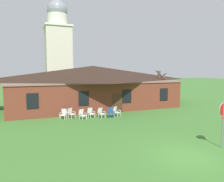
{
  "coord_description": "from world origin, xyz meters",
  "views": [
    {
      "loc": [
        -7.76,
        -8.69,
        4.65
      ],
      "look_at": [
        -1.16,
        7.88,
        2.91
      ],
      "focal_mm": 33.56,
      "sensor_mm": 36.0,
      "label": 1
    }
  ],
  "objects_px": {
    "stop_sign": "(223,116)",
    "lawn_chair_near_door": "(71,113)",
    "lawn_chair_right_end": "(101,113)",
    "lawn_chair_left_end": "(82,114)",
    "lawn_chair_under_eave": "(116,111)",
    "lawn_chair_far_side": "(111,112)",
    "lawn_chair_by_porch": "(64,114)",
    "lawn_chair_middle": "(91,113)"
  },
  "relations": [
    {
      "from": "lawn_chair_left_end",
      "to": "lawn_chair_far_side",
      "type": "relative_size",
      "value": 1.0
    },
    {
      "from": "lawn_chair_far_side",
      "to": "lawn_chair_under_eave",
      "type": "height_order",
      "value": "same"
    },
    {
      "from": "lawn_chair_right_end",
      "to": "lawn_chair_under_eave",
      "type": "distance_m",
      "value": 1.69
    },
    {
      "from": "lawn_chair_far_side",
      "to": "lawn_chair_under_eave",
      "type": "distance_m",
      "value": 0.84
    },
    {
      "from": "lawn_chair_by_porch",
      "to": "lawn_chair_far_side",
      "type": "xyz_separation_m",
      "value": [
        4.48,
        -1.1,
        0.0
      ]
    },
    {
      "from": "lawn_chair_near_door",
      "to": "lawn_chair_left_end",
      "type": "distance_m",
      "value": 1.34
    },
    {
      "from": "lawn_chair_right_end",
      "to": "lawn_chair_far_side",
      "type": "height_order",
      "value": "same"
    },
    {
      "from": "lawn_chair_left_end",
      "to": "lawn_chair_far_side",
      "type": "bearing_deg",
      "value": -3.88
    },
    {
      "from": "lawn_chair_far_side",
      "to": "lawn_chair_under_eave",
      "type": "relative_size",
      "value": 1.0
    },
    {
      "from": "lawn_chair_by_porch",
      "to": "lawn_chair_right_end",
      "type": "height_order",
      "value": "same"
    },
    {
      "from": "stop_sign",
      "to": "lawn_chair_under_eave",
      "type": "xyz_separation_m",
      "value": [
        -2.46,
        10.57,
        -1.46
      ]
    },
    {
      "from": "stop_sign",
      "to": "lawn_chair_near_door",
      "type": "height_order",
      "value": "stop_sign"
    },
    {
      "from": "lawn_chair_left_end",
      "to": "lawn_chair_middle",
      "type": "distance_m",
      "value": 1.1
    },
    {
      "from": "lawn_chair_middle",
      "to": "lawn_chair_far_side",
      "type": "bearing_deg",
      "value": -19.77
    },
    {
      "from": "lawn_chair_near_door",
      "to": "stop_sign",
      "type": "bearing_deg",
      "value": -58.62
    },
    {
      "from": "stop_sign",
      "to": "lawn_chair_far_side",
      "type": "xyz_separation_m",
      "value": [
        -3.21,
        10.19,
        -1.46
      ]
    },
    {
      "from": "stop_sign",
      "to": "lawn_chair_right_end",
      "type": "distance_m",
      "value": 11.34
    },
    {
      "from": "lawn_chair_under_eave",
      "to": "lawn_chair_by_porch",
      "type": "bearing_deg",
      "value": 172.11
    },
    {
      "from": "lawn_chair_near_door",
      "to": "lawn_chair_middle",
      "type": "distance_m",
      "value": 1.95
    },
    {
      "from": "lawn_chair_far_side",
      "to": "lawn_chair_by_porch",
      "type": "bearing_deg",
      "value": 166.17
    },
    {
      "from": "lawn_chair_right_end",
      "to": "lawn_chair_under_eave",
      "type": "relative_size",
      "value": 1.0
    },
    {
      "from": "lawn_chair_by_porch",
      "to": "lawn_chair_middle",
      "type": "xyz_separation_m",
      "value": [
        2.6,
        -0.43,
        0.0
      ]
    },
    {
      "from": "lawn_chair_right_end",
      "to": "lawn_chair_far_side",
      "type": "bearing_deg",
      "value": -15.69
    },
    {
      "from": "lawn_chair_middle",
      "to": "lawn_chair_far_side",
      "type": "distance_m",
      "value": 1.99
    },
    {
      "from": "lawn_chair_by_porch",
      "to": "lawn_chair_near_door",
      "type": "xyz_separation_m",
      "value": [
        0.73,
        0.11,
        0.0
      ]
    },
    {
      "from": "lawn_chair_near_door",
      "to": "lawn_chair_far_side",
      "type": "height_order",
      "value": "same"
    },
    {
      "from": "lawn_chair_near_door",
      "to": "lawn_chair_right_end",
      "type": "xyz_separation_m",
      "value": [
        2.81,
        -0.95,
        0.0
      ]
    },
    {
      "from": "stop_sign",
      "to": "lawn_chair_near_door",
      "type": "distance_m",
      "value": 13.44
    },
    {
      "from": "lawn_chair_near_door",
      "to": "lawn_chair_right_end",
      "type": "height_order",
      "value": "same"
    },
    {
      "from": "stop_sign",
      "to": "lawn_chair_middle",
      "type": "bearing_deg",
      "value": 115.08
    },
    {
      "from": "lawn_chair_by_porch",
      "to": "lawn_chair_middle",
      "type": "distance_m",
      "value": 2.64
    },
    {
      "from": "lawn_chair_near_door",
      "to": "lawn_chair_under_eave",
      "type": "xyz_separation_m",
      "value": [
        4.5,
        -0.84,
        0.0
      ]
    },
    {
      "from": "lawn_chair_right_end",
      "to": "lawn_chair_left_end",
      "type": "bearing_deg",
      "value": -177.98
    },
    {
      "from": "lawn_chair_middle",
      "to": "lawn_chair_far_side",
      "type": "height_order",
      "value": "same"
    },
    {
      "from": "lawn_chair_near_door",
      "to": "lawn_chair_left_end",
      "type": "relative_size",
      "value": 1.0
    },
    {
      "from": "lawn_chair_near_door",
      "to": "lawn_chair_right_end",
      "type": "bearing_deg",
      "value": -18.7
    },
    {
      "from": "lawn_chair_by_porch",
      "to": "lawn_chair_middle",
      "type": "height_order",
      "value": "same"
    },
    {
      "from": "stop_sign",
      "to": "lawn_chair_right_end",
      "type": "xyz_separation_m",
      "value": [
        -4.14,
        10.46,
        -1.46
      ]
    },
    {
      "from": "lawn_chair_middle",
      "to": "lawn_chair_right_end",
      "type": "xyz_separation_m",
      "value": [
        0.94,
        -0.41,
        0.0
      ]
    },
    {
      "from": "lawn_chair_under_eave",
      "to": "stop_sign",
      "type": "bearing_deg",
      "value": -76.9
    },
    {
      "from": "lawn_chair_far_side",
      "to": "lawn_chair_near_door",
      "type": "bearing_deg",
      "value": 162.04
    },
    {
      "from": "lawn_chair_by_porch",
      "to": "lawn_chair_near_door",
      "type": "height_order",
      "value": "same"
    }
  ]
}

